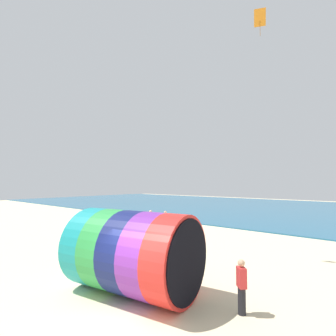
% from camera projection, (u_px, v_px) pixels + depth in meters
% --- Properties ---
extents(ground_plane, '(120.00, 120.00, 0.00)m').
position_uv_depth(ground_plane, '(115.00, 330.00, 7.20)').
color(ground_plane, beige).
extents(sea, '(120.00, 40.00, 0.10)m').
position_uv_depth(sea, '(335.00, 212.00, 34.87)').
color(sea, '#236084').
rests_on(sea, ground).
extents(giant_inflatable_tube, '(5.03, 3.71, 3.00)m').
position_uv_depth(giant_inflatable_tube, '(133.00, 252.00, 9.66)').
color(giant_inflatable_tube, teal).
rests_on(giant_inflatable_tube, ground).
extents(kite_handler, '(0.41, 0.41, 1.67)m').
position_uv_depth(kite_handler, '(242.00, 286.00, 8.09)').
color(kite_handler, black).
rests_on(kite_handler, ground).
extents(kite_orange_diamond, '(1.04, 0.86, 2.14)m').
position_uv_depth(kite_orange_diamond, '(260.00, 18.00, 20.95)').
color(kite_orange_diamond, orange).
extents(bystander_near_water, '(0.39, 0.27, 1.81)m').
position_uv_depth(bystander_near_water, '(150.00, 221.00, 21.00)').
color(bystander_near_water, black).
rests_on(bystander_near_water, ground).
extents(bystander_mid_beach, '(0.37, 0.24, 1.75)m').
position_uv_depth(bystander_mid_beach, '(165.00, 222.00, 21.02)').
color(bystander_mid_beach, '#726651').
rests_on(bystander_mid_beach, ground).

